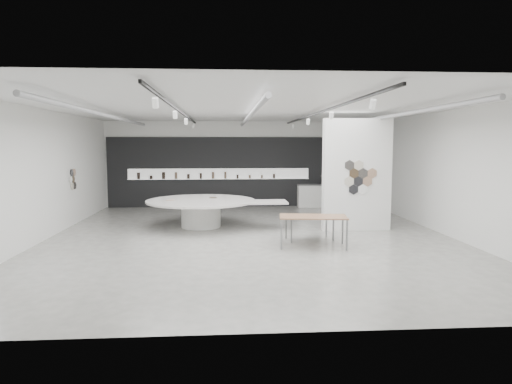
{
  "coord_description": "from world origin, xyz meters",
  "views": [
    {
      "loc": [
        -0.77,
        -13.43,
        2.77
      ],
      "look_at": [
        0.25,
        1.2,
        1.24
      ],
      "focal_mm": 32.0,
      "sensor_mm": 36.0,
      "label": 1
    }
  ],
  "objects": [
    {
      "name": "room",
      "position": [
        -0.09,
        -0.0,
        2.07
      ],
      "size": [
        12.02,
        14.02,
        3.82
      ],
      "color": "#9D9B94",
      "rests_on": "ground"
    },
    {
      "name": "back_wall_display",
      "position": [
        -0.08,
        6.93,
        1.54
      ],
      "size": [
        11.8,
        0.27,
        3.1
      ],
      "color": "black",
      "rests_on": "ground"
    },
    {
      "name": "partition_column",
      "position": [
        3.5,
        1.0,
        1.8
      ],
      "size": [
        2.2,
        0.38,
        3.6
      ],
      "color": "white",
      "rests_on": "ground"
    },
    {
      "name": "sample_table_wood",
      "position": [
        1.62,
        -1.38,
        0.78
      ],
      "size": [
        1.9,
        1.11,
        0.85
      ],
      "rotation": [
        0.0,
        0.0,
        -0.12
      ],
      "color": "#8C6448",
      "rests_on": "ground"
    },
    {
      "name": "sample_table_stone",
      "position": [
        1.7,
        -0.46,
        0.62
      ],
      "size": [
        1.4,
        0.83,
        0.68
      ],
      "rotation": [
        0.0,
        0.0,
        0.13
      ],
      "color": "gray",
      "rests_on": "ground"
    },
    {
      "name": "kitchen_counter",
      "position": [
        3.36,
        6.55,
        0.5
      ],
      "size": [
        1.79,
        0.76,
        1.39
      ],
      "rotation": [
        0.0,
        0.0,
        -0.04
      ],
      "color": "white",
      "rests_on": "ground"
    },
    {
      "name": "display_island",
      "position": [
        -1.49,
        1.83,
        0.6
      ],
      "size": [
        4.67,
        3.66,
        0.93
      ],
      "rotation": [
        0.0,
        0.0,
        0.01
      ],
      "color": "white",
      "rests_on": "ground"
    }
  ]
}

